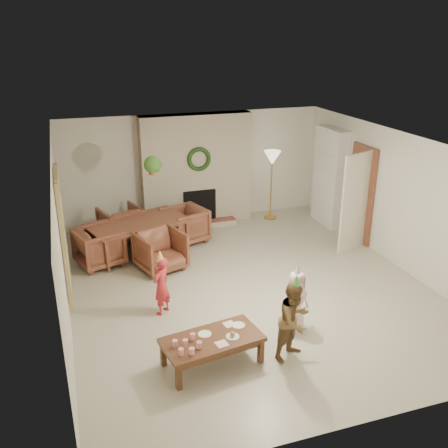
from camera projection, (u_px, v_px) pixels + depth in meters
name	position (u px, v px, depth m)	size (l,w,h in m)	color
floor	(247.00, 285.00, 8.75)	(7.00, 7.00, 0.00)	#B7B29E
ceiling	(250.00, 145.00, 7.84)	(7.00, 7.00, 0.00)	white
wall_back	(194.00, 168.00, 11.39)	(7.00, 7.00, 0.00)	silver
wall_front	(367.00, 332.00, 5.20)	(7.00, 7.00, 0.00)	silver
wall_left	(61.00, 241.00, 7.42)	(7.00, 7.00, 0.00)	silver
wall_right	(400.00, 201.00, 9.17)	(7.00, 7.00, 0.00)	silver
fireplace_mass	(197.00, 170.00, 11.22)	(2.50, 0.40, 2.50)	#4E2B14
fireplace_hearth	(202.00, 224.00, 11.34)	(1.60, 0.30, 0.12)	maroon
fireplace_firebox	(199.00, 206.00, 11.35)	(0.75, 0.12, 0.75)	black
fireplace_wreath	(199.00, 159.00, 10.90)	(0.54, 0.54, 0.10)	#193614
floor_lamp_base	(270.00, 217.00, 11.90)	(0.30, 0.30, 0.03)	gold
floor_lamp_post	(271.00, 187.00, 11.63)	(0.03, 0.03, 1.46)	gold
floor_lamp_shade	(272.00, 158.00, 11.37)	(0.39, 0.39, 0.33)	beige
bookshelf_carcass	(330.00, 177.00, 11.21)	(0.30, 1.00, 2.20)	white
bookshelf_shelf_a	(327.00, 204.00, 11.44)	(0.30, 0.92, 0.03)	white
bookshelf_shelf_b	(328.00, 188.00, 11.30)	(0.30, 0.92, 0.03)	white
bookshelf_shelf_c	(330.00, 171.00, 11.15)	(0.30, 0.92, 0.03)	white
bookshelf_shelf_d	(331.00, 153.00, 11.00)	(0.30, 0.92, 0.03)	white
books_row_lower	(330.00, 201.00, 11.25)	(0.20, 0.40, 0.24)	#A91F22
books_row_mid	(327.00, 181.00, 11.28)	(0.20, 0.44, 0.24)	navy
books_row_upper	(331.00, 166.00, 11.01)	(0.20, 0.36, 0.22)	#A7A223
door_frame	(361.00, 194.00, 10.30)	(0.05, 0.86, 2.04)	brown
door_leaf	(355.00, 203.00, 9.86)	(0.05, 0.80, 2.00)	beige
curtain_panel	(63.00, 236.00, 7.61)	(0.06, 1.20, 2.00)	#BDB486
dining_table	(140.00, 238.00, 9.87)	(1.92, 1.07, 0.67)	brown
dining_chair_near	(161.00, 251.00, 9.22)	(0.80, 0.82, 0.75)	brown
dining_chair_far	(121.00, 224.00, 10.49)	(0.80, 0.82, 0.75)	brown
dining_chair_left	(99.00, 247.00, 9.40)	(0.80, 0.82, 0.75)	brown
dining_chair_right	(185.00, 225.00, 10.44)	(0.80, 0.82, 0.75)	brown
hanging_plant_cord	(152.00, 152.00, 8.92)	(0.01, 0.01, 0.70)	tan
hanging_plant_pot	(153.00, 171.00, 9.04)	(0.16, 0.16, 0.12)	#A24634
hanging_plant_foliage	(153.00, 165.00, 9.00)	(0.32, 0.32, 0.32)	#29521B
coffee_table_top	(212.00, 340.00, 6.57)	(1.31, 0.66, 0.06)	#57321D
coffee_table_apron	(212.00, 344.00, 6.60)	(1.21, 0.56, 0.08)	#57321D
coffee_leg_fl	(179.00, 378.00, 6.17)	(0.07, 0.07, 0.34)	#57321D
coffee_leg_fr	(261.00, 351.00, 6.68)	(0.07, 0.07, 0.34)	#57321D
coffee_leg_bl	(163.00, 354.00, 6.61)	(0.07, 0.07, 0.34)	#57321D
coffee_leg_br	(241.00, 331.00, 7.12)	(0.07, 0.07, 0.34)	#57321D
cup_a	(181.00, 352.00, 6.20)	(0.07, 0.07, 0.09)	white
cup_b	(175.00, 343.00, 6.37)	(0.07, 0.07, 0.09)	white
cup_c	(192.00, 351.00, 6.21)	(0.07, 0.07, 0.09)	white
cup_d	(185.00, 343.00, 6.38)	(0.07, 0.07, 0.09)	white
cup_e	(199.00, 345.00, 6.34)	(0.07, 0.07, 0.09)	white
cup_f	(193.00, 337.00, 6.51)	(0.07, 0.07, 0.09)	white
plate_a	(205.00, 334.00, 6.64)	(0.18, 0.18, 0.01)	white
plate_b	(233.00, 336.00, 6.58)	(0.18, 0.18, 0.01)	white
plate_c	(239.00, 325.00, 6.84)	(0.18, 0.18, 0.01)	white
food_scoop	(233.00, 334.00, 6.57)	(0.07, 0.07, 0.07)	tan
napkin_left	(222.00, 344.00, 6.43)	(0.15, 0.15, 0.01)	#FFBBCA
napkin_right	(229.00, 324.00, 6.86)	(0.15, 0.15, 0.01)	#FFBBCA
child_red	(161.00, 286.00, 7.74)	(0.35, 0.23, 0.96)	red
party_hat_red	(160.00, 255.00, 7.55)	(0.13, 0.13, 0.18)	#F7EB52
child_plaid	(294.00, 320.00, 6.67)	(0.54, 0.42, 1.12)	#983B29
party_hat_plaid	(297.00, 281.00, 6.45)	(0.13, 0.13, 0.18)	#52C056
child_pink	(296.00, 301.00, 7.33)	(0.46, 0.30, 0.94)	#FECBCF
party_hat_pink	(298.00, 270.00, 7.15)	(0.12, 0.12, 0.17)	#ADACB3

